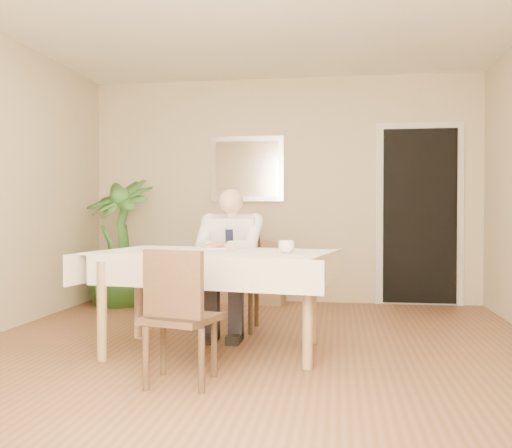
# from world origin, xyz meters

# --- Properties ---
(room) EXTENTS (5.00, 5.02, 2.60)m
(room) POSITION_xyz_m (0.00, 0.00, 1.30)
(room) COLOR brown
(room) RESTS_ON ground
(window) EXTENTS (1.34, 0.04, 1.44)m
(window) POSITION_xyz_m (0.00, -2.47, 1.45)
(window) COLOR silver
(window) RESTS_ON room
(doorway) EXTENTS (0.96, 0.07, 2.10)m
(doorway) POSITION_xyz_m (1.55, 2.46, 1.00)
(doorway) COLOR silver
(doorway) RESTS_ON ground
(mirror) EXTENTS (0.86, 0.04, 0.76)m
(mirror) POSITION_xyz_m (-0.41, 2.47, 1.55)
(mirror) COLOR silver
(mirror) RESTS_ON room
(dining_table) EXTENTS (1.89, 1.32, 0.75)m
(dining_table) POSITION_xyz_m (-0.27, 0.03, 0.67)
(dining_table) COLOR #9E794E
(dining_table) RESTS_ON ground
(chair_far) EXTENTS (0.43, 0.43, 0.90)m
(chair_far) POSITION_xyz_m (-0.27, 0.91, 0.51)
(chair_far) COLOR #432E1D
(chair_far) RESTS_ON ground
(chair_near) EXTENTS (0.48, 0.49, 0.82)m
(chair_near) POSITION_xyz_m (-0.30, -0.84, 0.46)
(chair_near) COLOR #432E1D
(chair_near) RESTS_ON ground
(seated_man) EXTENTS (0.48, 0.72, 1.24)m
(seated_man) POSITION_xyz_m (-0.27, 0.62, 0.69)
(seated_man) COLOR silver
(seated_man) RESTS_ON ground
(plate) EXTENTS (0.26, 0.26, 0.02)m
(plate) POSITION_xyz_m (-0.32, 0.28, 0.76)
(plate) COLOR white
(plate) RESTS_ON dining_table
(food) EXTENTS (0.14, 0.14, 0.06)m
(food) POSITION_xyz_m (-0.32, 0.28, 0.78)
(food) COLOR brown
(food) RESTS_ON dining_table
(knife) EXTENTS (0.01, 0.13, 0.01)m
(knife) POSITION_xyz_m (-0.28, 0.22, 0.78)
(knife) COLOR silver
(knife) RESTS_ON dining_table
(fork) EXTENTS (0.01, 0.13, 0.01)m
(fork) POSITION_xyz_m (-0.36, 0.22, 0.78)
(fork) COLOR silver
(fork) RESTS_ON dining_table
(coffee_mug) EXTENTS (0.15, 0.15, 0.09)m
(coffee_mug) POSITION_xyz_m (0.28, -0.10, 0.80)
(coffee_mug) COLOR white
(coffee_mug) RESTS_ON dining_table
(sideboard) EXTENTS (0.93, 0.39, 0.72)m
(sideboard) POSITION_xyz_m (-0.41, 2.32, 0.36)
(sideboard) COLOR #9E794E
(sideboard) RESTS_ON ground
(photo_frame_left) EXTENTS (0.10, 0.02, 0.14)m
(photo_frame_left) POSITION_xyz_m (-0.81, 2.38, 0.79)
(photo_frame_left) COLOR silver
(photo_frame_left) RESTS_ON sideboard
(photo_frame_center) EXTENTS (0.10, 0.02, 0.14)m
(photo_frame_center) POSITION_xyz_m (-0.61, 2.36, 0.79)
(photo_frame_center) COLOR silver
(photo_frame_center) RESTS_ON sideboard
(photo_frame_right) EXTENTS (0.10, 0.02, 0.14)m
(photo_frame_right) POSITION_xyz_m (-0.33, 2.33, 0.79)
(photo_frame_right) COLOR silver
(photo_frame_right) RESTS_ON sideboard
(potted_palm) EXTENTS (1.03, 1.03, 1.42)m
(potted_palm) POSITION_xyz_m (-1.79, 1.98, 0.71)
(potted_palm) COLOR #2D5D21
(potted_palm) RESTS_ON ground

